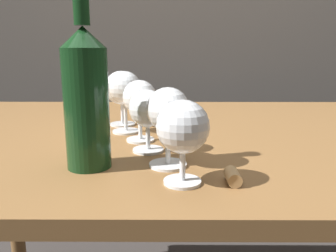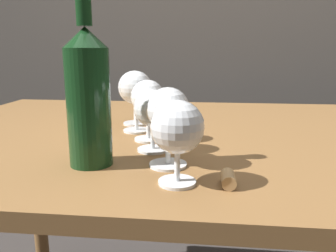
% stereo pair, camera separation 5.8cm
% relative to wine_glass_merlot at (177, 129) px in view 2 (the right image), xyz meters
% --- Properties ---
extents(dining_table, '(1.51, 0.93, 0.74)m').
position_rel_wine_glass_merlot_xyz_m(dining_table, '(0.05, 0.35, -0.17)').
color(dining_table, brown).
rests_on(dining_table, ground_plane).
extents(wine_glass_merlot, '(0.08, 0.08, 0.13)m').
position_rel_wine_glass_merlot_xyz_m(wine_glass_merlot, '(0.00, 0.00, 0.00)').
color(wine_glass_merlot, white).
rests_on(wine_glass_merlot, dining_table).
extents(wine_glass_rose, '(0.08, 0.08, 0.14)m').
position_rel_wine_glass_merlot_xyz_m(wine_glass_rose, '(-0.02, 0.08, 0.01)').
color(wine_glass_rose, white).
rests_on(wine_glass_rose, dining_table).
extents(wine_glass_amber, '(0.07, 0.07, 0.13)m').
position_rel_wine_glass_merlot_xyz_m(wine_glass_amber, '(-0.06, 0.17, -0.00)').
color(wine_glass_amber, white).
rests_on(wine_glass_amber, dining_table).
extents(wine_glass_port, '(0.08, 0.08, 0.14)m').
position_rel_wine_glass_merlot_xyz_m(wine_glass_port, '(-0.09, 0.24, 0.01)').
color(wine_glass_port, white).
rests_on(wine_glass_port, dining_table).
extents(wine_glass_white, '(0.08, 0.08, 0.15)m').
position_rel_wine_glass_merlot_xyz_m(wine_glass_white, '(-0.13, 0.33, 0.02)').
color(wine_glass_white, white).
rests_on(wine_glass_white, dining_table).
extents(wine_glass_chardonnay, '(0.09, 0.09, 0.15)m').
position_rel_wine_glass_merlot_xyz_m(wine_glass_chardonnay, '(-0.15, 0.41, 0.01)').
color(wine_glass_chardonnay, white).
rests_on(wine_glass_chardonnay, dining_table).
extents(wine_bottle, '(0.08, 0.08, 0.32)m').
position_rel_wine_glass_merlot_xyz_m(wine_bottle, '(-0.16, 0.07, 0.04)').
color(wine_bottle, '#143819').
rests_on(wine_bottle, dining_table).
extents(cork, '(0.02, 0.04, 0.02)m').
position_rel_wine_glass_merlot_xyz_m(cork, '(0.08, -0.00, -0.08)').
color(cork, tan).
rests_on(cork, dining_table).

